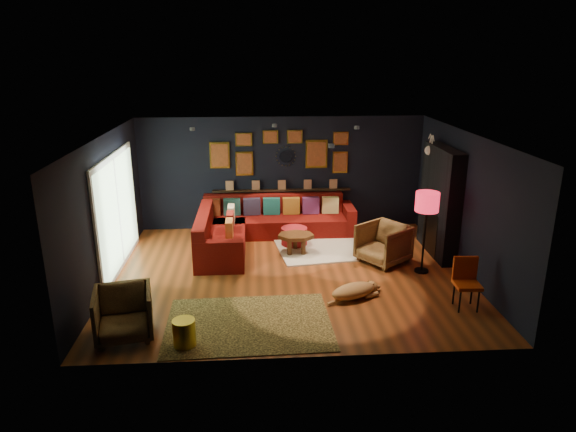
{
  "coord_description": "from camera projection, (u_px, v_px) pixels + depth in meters",
  "views": [
    {
      "loc": [
        -0.62,
        -8.8,
        3.98
      ],
      "look_at": [
        -0.01,
        0.3,
        1.05
      ],
      "focal_mm": 32.0,
      "sensor_mm": 36.0,
      "label": 1
    }
  ],
  "objects": [
    {
      "name": "floor",
      "position": [
        290.0,
        274.0,
        9.62
      ],
      "size": [
        6.5,
        6.5,
        0.0
      ],
      "primitive_type": "plane",
      "color": "brown",
      "rests_on": "ground"
    },
    {
      "name": "ledge",
      "position": [
        282.0,
        190.0,
        11.88
      ],
      "size": [
        3.2,
        0.12,
        0.04
      ],
      "primitive_type": "cube",
      "color": "black",
      "rests_on": "room_walls"
    },
    {
      "name": "sunburst_mirror",
      "position": [
        286.0,
        157.0,
        11.69
      ],
      "size": [
        0.47,
        0.16,
        0.47
      ],
      "color": "silver",
      "rests_on": "room_walls"
    },
    {
      "name": "coffee_table",
      "position": [
        296.0,
        238.0,
        10.53
      ],
      "size": [
        0.78,
        0.6,
        0.38
      ],
      "rotation": [
        0.0,
        0.0,
        -0.04
      ],
      "color": "brown",
      "rests_on": "shag_rug"
    },
    {
      "name": "leopard_rug",
      "position": [
        249.0,
        323.0,
        7.86
      ],
      "size": [
        2.55,
        1.85,
        0.01
      ],
      "primitive_type": "cube",
      "rotation": [
        0.0,
        0.0,
        0.02
      ],
      "color": "tan",
      "rests_on": "ground"
    },
    {
      "name": "armchair_left",
      "position": [
        123.0,
        312.0,
        7.38
      ],
      "size": [
        0.93,
        0.89,
        0.82
      ],
      "primitive_type": "imported",
      "rotation": [
        0.0,
        0.0,
        0.2
      ],
      "color": "#AA7B3F",
      "rests_on": "ground"
    },
    {
      "name": "orange_chair",
      "position": [
        466.0,
        279.0,
        8.27
      ],
      "size": [
        0.41,
        0.41,
        0.84
      ],
      "rotation": [
        0.0,
        0.0,
        -0.05
      ],
      "color": "black",
      "rests_on": "ground"
    },
    {
      "name": "ceiling_spots",
      "position": [
        287.0,
        131.0,
        9.6
      ],
      "size": [
        3.3,
        2.5,
        0.06
      ],
      "color": "black",
      "rests_on": "room_walls"
    },
    {
      "name": "shag_rug",
      "position": [
        332.0,
        247.0,
        10.91
      ],
      "size": [
        2.51,
        1.97,
        0.03
      ],
      "primitive_type": "cube",
      "rotation": [
        0.0,
        0.0,
        0.13
      ],
      "color": "white",
      "rests_on": "ground"
    },
    {
      "name": "deer_head",
      "position": [
        438.0,
        150.0,
        10.52
      ],
      "size": [
        0.5,
        0.28,
        0.45
      ],
      "color": "white",
      "rests_on": "fireplace"
    },
    {
      "name": "sectional",
      "position": [
        256.0,
        227.0,
        11.2
      ],
      "size": [
        3.41,
        2.69,
        0.86
      ],
      "color": "maroon",
      "rests_on": "ground"
    },
    {
      "name": "pouf",
      "position": [
        294.0,
        236.0,
        10.99
      ],
      "size": [
        0.56,
        0.56,
        0.36
      ],
      "primitive_type": "cylinder",
      "color": "maroon",
      "rests_on": "shag_rug"
    },
    {
      "name": "room_walls",
      "position": [
        290.0,
        192.0,
        9.13
      ],
      "size": [
        6.5,
        6.5,
        6.5
      ],
      "color": "black",
      "rests_on": "ground"
    },
    {
      "name": "gallery_wall",
      "position": [
        281.0,
        152.0,
        11.65
      ],
      "size": [
        3.15,
        0.04,
        1.02
      ],
      "color": "gold",
      "rests_on": "room_walls"
    },
    {
      "name": "fireplace",
      "position": [
        439.0,
        205.0,
        10.36
      ],
      "size": [
        0.31,
        1.6,
        2.2
      ],
      "color": "black",
      "rests_on": "ground"
    },
    {
      "name": "gold_stool",
      "position": [
        184.0,
        333.0,
        7.22
      ],
      "size": [
        0.32,
        0.32,
        0.4
      ],
      "primitive_type": "cylinder",
      "color": "gold",
      "rests_on": "ground"
    },
    {
      "name": "sliding_door",
      "position": [
        117.0,
        212.0,
        9.65
      ],
      "size": [
        0.06,
        2.8,
        2.2
      ],
      "color": "white",
      "rests_on": "ground"
    },
    {
      "name": "armchair_right",
      "position": [
        383.0,
        242.0,
        10.04
      ],
      "size": [
        1.12,
        1.13,
        0.86
      ],
      "primitive_type": "imported",
      "rotation": [
        0.0,
        0.0,
        -0.94
      ],
      "color": "#AA7B3F",
      "rests_on": "ground"
    },
    {
      "name": "dog",
      "position": [
        354.0,
        288.0,
        8.61
      ],
      "size": [
        1.25,
        0.96,
        0.36
      ],
      "primitive_type": null,
      "rotation": [
        0.0,
        0.0,
        0.42
      ],
      "color": "#B67D4B",
      "rests_on": "leopard_rug"
    },
    {
      "name": "floor_lamp",
      "position": [
        427.0,
        206.0,
        9.33
      ],
      "size": [
        0.43,
        0.43,
        1.56
      ],
      "color": "black",
      "rests_on": "ground"
    }
  ]
}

